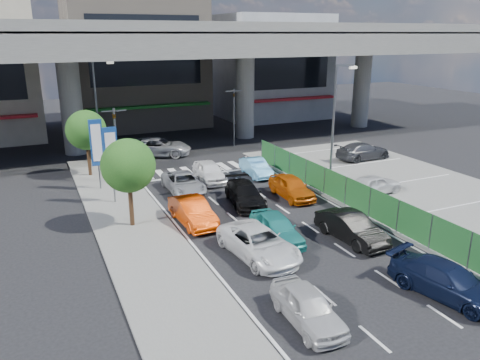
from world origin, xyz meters
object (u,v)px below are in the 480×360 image
traffic_light_right (234,103)px  parked_sedan_white (374,184)px  street_lamp_right (336,114)px  van_white_back_left (308,307)px  taxi_orange_left (193,212)px  kei_truck_front_right (256,167)px  minivan_navy_back (447,281)px  sedan_black_mid (245,194)px  sedan_white_mid_left (259,243)px  traffic_light_left (115,127)px  wagon_silver_front_left (184,183)px  taxi_orange_right (292,187)px  street_lamp_left (98,103)px  parked_sedan_dgrey (363,151)px  signboard_far (97,145)px  traffic_cone (348,188)px  signboard_near (111,155)px  tree_near (128,166)px  sedan_white_front_mid (209,171)px  crossing_wagon_silver (158,147)px  hatch_black_mid_right (351,228)px  tree_far (86,130)px

traffic_light_right → parked_sedan_white: bearing=-80.6°
street_lamp_right → van_white_back_left: 17.30m
taxi_orange_left → kei_truck_front_right: taxi_orange_left is taller
minivan_navy_back → sedan_black_mid: bearing=88.3°
sedan_white_mid_left → traffic_light_left: bearing=99.8°
wagon_silver_front_left → kei_truck_front_right: 6.06m
taxi_orange_right → street_lamp_left: bearing=127.3°
parked_sedan_white → parked_sedan_dgrey: bearing=-38.8°
signboard_far → taxi_orange_left: bearing=-64.9°
taxi_orange_right → traffic_cone: (3.67, -0.87, -0.30)m
taxi_orange_left → parked_sedan_white: (12.08, -0.26, 0.01)m
traffic_light_right → sedan_white_mid_left: (-7.93, -20.90, -3.26)m
signboard_far → street_lamp_left: bearing=79.7°
signboard_near → parked_sedan_white: 16.38m
street_lamp_left → tree_near: size_ratio=1.67×
taxi_orange_right → sedan_white_front_mid: size_ratio=1.00×
sedan_black_mid → taxi_orange_right: 3.18m
minivan_navy_back → crossing_wagon_silver: (-4.53, 26.28, 0.10)m
hatch_black_mid_right → sedan_black_mid: 7.35m
van_white_back_left → tree_far: bearing=104.6°
van_white_back_left → sedan_black_mid: sedan_black_mid is taller
van_white_back_left → traffic_light_right: bearing=74.3°
signboard_far → hatch_black_mid_right: bearing=-52.5°
hatch_black_mid_right → taxi_orange_left: size_ratio=1.00×
signboard_near → sedan_white_front_mid: size_ratio=1.16×
sedan_white_mid_left → wagon_silver_front_left: bearing=86.3°
signboard_near → minivan_navy_back: signboard_near is taller
kei_truck_front_right → tree_near: bearing=-146.4°
traffic_light_left → sedan_black_mid: bearing=-50.1°
parked_sedan_dgrey → signboard_far: bearing=84.6°
signboard_near → parked_sedan_dgrey: 20.49m
crossing_wagon_silver → traffic_cone: size_ratio=8.27×
tree_near → wagon_silver_front_left: bearing=45.8°
tree_far → sedan_white_front_mid: 9.15m
signboard_near → hatch_black_mid_right: size_ratio=1.12×
kei_truck_front_right → parked_sedan_white: size_ratio=1.00×
sedan_black_mid → kei_truck_front_right: 6.05m
sedan_white_front_mid → parked_sedan_dgrey: parked_sedan_dgrey is taller
wagon_silver_front_left → kei_truck_front_right: bearing=13.7°
crossing_wagon_silver → traffic_light_right: bearing=-63.0°
traffic_light_left → wagon_silver_front_left: (3.47, -3.61, -3.32)m
street_lamp_left → tree_far: street_lamp_left is taller
signboard_near → crossing_wagon_silver: size_ratio=0.85×
traffic_light_left → minivan_navy_back: (8.92, -19.97, -3.27)m
signboard_near → signboard_far: size_ratio=1.00×
street_lamp_left → parked_sedan_white: 21.36m
traffic_light_left → van_white_back_left: 19.75m
taxi_orange_left → street_lamp_right: bearing=11.9°
traffic_light_left → crossing_wagon_silver: 8.32m
street_lamp_right → signboard_near: 14.61m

